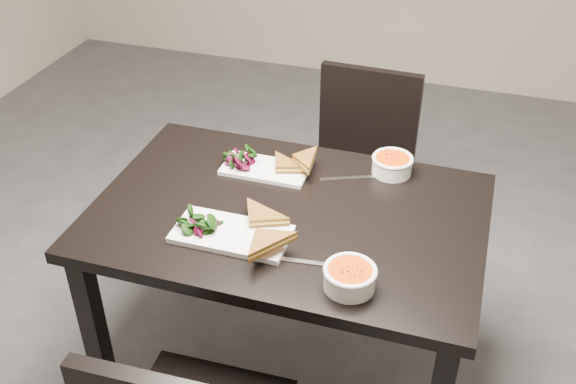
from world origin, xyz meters
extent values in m
plane|color=#47474C|center=(0.00, 0.00, 0.00)|extent=(5.00, 5.00, 0.00)
cube|color=black|center=(-0.04, -0.15, 0.73)|extent=(1.20, 0.80, 0.04)
cube|color=black|center=(-0.58, -0.49, 0.35)|extent=(0.06, 0.06, 0.71)
cube|color=black|center=(-0.58, 0.19, 0.35)|extent=(0.06, 0.06, 0.71)
cube|color=black|center=(0.50, 0.19, 0.35)|extent=(0.06, 0.06, 0.71)
cube|color=black|center=(0.03, 0.54, 0.43)|extent=(0.44, 0.44, 0.04)
cube|color=black|center=(-0.16, 0.37, 0.21)|extent=(0.04, 0.04, 0.41)
cube|color=black|center=(0.20, 0.36, 0.21)|extent=(0.04, 0.04, 0.41)
cube|color=black|center=(-0.14, 0.73, 0.21)|extent=(0.04, 0.04, 0.41)
cube|color=black|center=(0.22, 0.72, 0.21)|extent=(0.04, 0.04, 0.41)
cube|color=black|center=(0.04, 0.73, 0.65)|extent=(0.42, 0.06, 0.40)
cube|color=white|center=(-0.16, -0.33, 0.76)|extent=(0.34, 0.17, 0.02)
cylinder|color=white|center=(0.22, -0.43, 0.78)|extent=(0.14, 0.14, 0.05)
cylinder|color=#E6510A|center=(0.22, -0.43, 0.80)|extent=(0.12, 0.12, 0.02)
torus|color=white|center=(0.22, -0.43, 0.81)|extent=(0.14, 0.14, 0.01)
cube|color=silver|center=(0.09, -0.37, 0.75)|extent=(0.18, 0.03, 0.00)
cube|color=white|center=(-0.18, 0.04, 0.76)|extent=(0.29, 0.14, 0.01)
cylinder|color=white|center=(0.23, 0.16, 0.78)|extent=(0.13, 0.13, 0.05)
cylinder|color=#E6510A|center=(0.23, 0.16, 0.80)|extent=(0.11, 0.11, 0.02)
torus|color=white|center=(0.23, 0.16, 0.81)|extent=(0.14, 0.14, 0.01)
cube|color=silver|center=(0.09, 0.07, 0.75)|extent=(0.17, 0.09, 0.00)
camera|label=1|loc=(0.46, -1.74, 1.97)|focal=41.85mm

